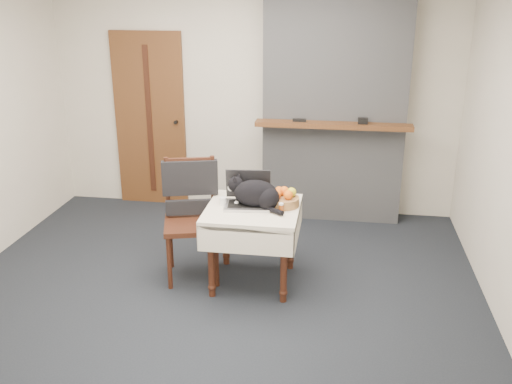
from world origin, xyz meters
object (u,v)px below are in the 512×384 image
(door, at_px, (150,120))
(pill_bottle, at_px, (281,207))
(fruit_basket, at_px, (284,199))
(side_table, at_px, (253,220))
(cream_jar, at_px, (223,201))
(laptop, at_px, (248,196))
(cat, at_px, (257,194))
(chair, at_px, (191,202))

(door, height_order, pill_bottle, door)
(door, xyz_separation_m, fruit_basket, (1.73, -1.70, -0.24))
(side_table, distance_m, fruit_basket, 0.32)
(side_table, height_order, cream_jar, cream_jar)
(laptop, xyz_separation_m, pill_bottle, (0.30, -0.14, -0.03))
(side_table, relative_size, fruit_basket, 2.90)
(laptop, height_order, pill_bottle, laptop)
(laptop, height_order, cat, laptop)
(laptop, bearing_deg, fruit_basket, -3.45)
(side_table, distance_m, cream_jar, 0.30)
(cream_jar, bearing_deg, chair, 161.98)
(door, distance_m, cat, 2.34)
(cream_jar, xyz_separation_m, fruit_basket, (0.51, 0.07, 0.03))
(side_table, bearing_deg, laptop, 128.81)
(side_table, height_order, laptop, laptop)
(laptop, height_order, chair, chair)
(door, height_order, chair, door)
(laptop, relative_size, chair, 0.39)
(cat, xyz_separation_m, chair, (-0.60, 0.10, -0.14))
(door, bearing_deg, chair, -61.32)
(cat, height_order, chair, chair)
(fruit_basket, bearing_deg, chair, 177.62)
(fruit_basket, bearing_deg, side_table, -161.38)
(fruit_basket, bearing_deg, pill_bottle, -91.30)
(pill_bottle, height_order, chair, chair)
(side_table, height_order, pill_bottle, pill_bottle)
(side_table, xyz_separation_m, pill_bottle, (0.25, -0.07, 0.15))
(cat, bearing_deg, door, 145.28)
(cat, height_order, fruit_basket, cat)
(fruit_basket, bearing_deg, cat, -162.22)
(cream_jar, height_order, chair, chair)
(side_table, bearing_deg, cream_jar, 176.28)
(door, distance_m, pill_bottle, 2.55)
(cream_jar, xyz_separation_m, chair, (-0.31, 0.10, -0.06))
(door, distance_m, fruit_basket, 2.44)
(laptop, bearing_deg, door, 123.44)
(side_table, relative_size, cream_jar, 11.23)
(laptop, relative_size, pill_bottle, 5.25)
(fruit_basket, bearing_deg, laptop, -177.15)
(laptop, relative_size, cream_jar, 6.01)
(door, height_order, cat, door)
(cream_jar, xyz_separation_m, pill_bottle, (0.50, -0.09, 0.01))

